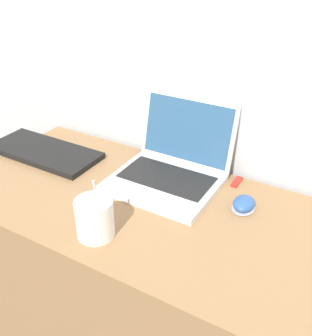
# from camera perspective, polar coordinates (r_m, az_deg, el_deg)

# --- Properties ---
(wall_back) EXTENTS (7.00, 0.04, 2.50)m
(wall_back) POSITION_cam_1_polar(r_m,az_deg,el_deg) (1.22, 6.59, 22.36)
(wall_back) COLOR silver
(wall_back) RESTS_ON ground_plane
(desk) EXTENTS (1.18, 0.56, 0.75)m
(desk) POSITION_cam_1_polar(r_m,az_deg,el_deg) (1.39, -1.38, -17.89)
(desk) COLOR #936D47
(desk) RESTS_ON ground_plane
(laptop) EXTENTS (0.32, 0.32, 0.23)m
(laptop) POSITION_cam_1_polar(r_m,az_deg,el_deg) (1.23, 2.12, 0.41)
(laptop) COLOR silver
(laptop) RESTS_ON desk
(drink_cup) EXTENTS (0.10, 0.10, 0.18)m
(drink_cup) POSITION_cam_1_polar(r_m,az_deg,el_deg) (1.01, -8.89, -7.13)
(drink_cup) COLOR white
(drink_cup) RESTS_ON desk
(computer_mouse) EXTENTS (0.06, 0.08, 0.03)m
(computer_mouse) POSITION_cam_1_polar(r_m,az_deg,el_deg) (1.14, 12.63, -5.14)
(computer_mouse) COLOR #B2B2B7
(computer_mouse) RESTS_ON desk
(external_keyboard) EXTENTS (0.41, 0.17, 0.02)m
(external_keyboard) POSITION_cam_1_polar(r_m,az_deg,el_deg) (1.45, -15.87, 2.29)
(external_keyboard) COLOR black
(external_keyboard) RESTS_ON desk
(usb_stick) EXTENTS (0.02, 0.06, 0.01)m
(usb_stick) POSITION_cam_1_polar(r_m,az_deg,el_deg) (1.26, 11.65, -1.99)
(usb_stick) COLOR #B2261E
(usb_stick) RESTS_ON desk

